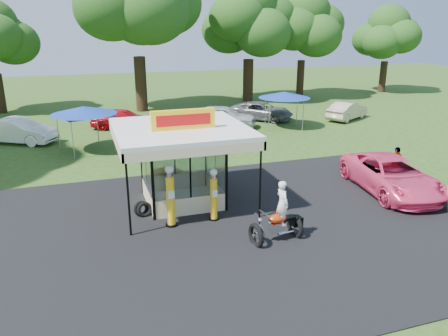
% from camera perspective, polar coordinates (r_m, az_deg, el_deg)
% --- Properties ---
extents(ground, '(120.00, 120.00, 0.00)m').
position_cam_1_polar(ground, '(15.54, 6.26, -10.33)').
color(ground, '#284916').
rests_on(ground, ground).
extents(asphalt_apron, '(20.00, 14.00, 0.04)m').
position_cam_1_polar(asphalt_apron, '(17.16, 3.50, -7.27)').
color(asphalt_apron, black).
rests_on(asphalt_apron, ground).
extents(gas_station_kiosk, '(5.40, 5.40, 4.18)m').
position_cam_1_polar(gas_station_kiosk, '(18.63, -5.54, 0.61)').
color(gas_station_kiosk, white).
rests_on(gas_station_kiosk, ground).
extents(gas_pump_left, '(0.47, 0.47, 2.50)m').
position_cam_1_polar(gas_pump_left, '(16.61, -7.00, -3.83)').
color(gas_pump_left, black).
rests_on(gas_pump_left, ground).
extents(gas_pump_right, '(0.40, 0.40, 2.16)m').
position_cam_1_polar(gas_pump_right, '(17.06, -1.35, -3.67)').
color(gas_pump_right, black).
rests_on(gas_pump_right, ground).
extents(motorcycle, '(2.02, 1.15, 2.33)m').
position_cam_1_polar(motorcycle, '(15.71, 7.31, -6.33)').
color(motorcycle, black).
rests_on(motorcycle, ground).
extents(spare_tires, '(0.81, 0.59, 0.66)m').
position_cam_1_polar(spare_tires, '(17.96, -10.55, -5.30)').
color(spare_tires, black).
rests_on(spare_tires, ground).
extents(kiosk_car, '(2.82, 1.13, 0.96)m').
position_cam_1_polar(kiosk_car, '(21.09, -6.78, -1.04)').
color(kiosk_car, yellow).
rests_on(kiosk_car, ground).
extents(pink_sedan, '(3.43, 6.15, 1.63)m').
position_cam_1_polar(pink_sedan, '(21.46, 21.02, -0.88)').
color(pink_sedan, '#FC447A').
rests_on(pink_sedan, ground).
extents(spectator_east_b, '(1.03, 0.68, 1.63)m').
position_cam_1_polar(spectator_east_b, '(23.49, 21.59, 0.65)').
color(spectator_east_b, gray).
rests_on(spectator_east_b, ground).
extents(bg_car_a, '(5.13, 3.95, 1.63)m').
position_cam_1_polar(bg_car_a, '(31.47, -25.27, 4.41)').
color(bg_car_a, white).
rests_on(bg_car_a, ground).
extents(bg_car_b, '(5.18, 3.40, 1.40)m').
position_cam_1_polar(bg_car_b, '(33.41, -12.98, 6.22)').
color(bg_car_b, red).
rests_on(bg_car_b, ground).
extents(bg_car_c, '(5.32, 3.81, 1.68)m').
position_cam_1_polar(bg_car_c, '(32.84, -0.16, 6.74)').
color(bg_car_c, silver).
rests_on(bg_car_c, ground).
extents(bg_car_d, '(5.40, 5.14, 1.42)m').
position_cam_1_polar(bg_car_d, '(35.81, 4.90, 7.43)').
color(bg_car_d, slate).
rests_on(bg_car_d, ground).
extents(bg_car_e, '(4.56, 3.51, 1.44)m').
position_cam_1_polar(bg_car_e, '(37.16, 15.79, 7.22)').
color(bg_car_e, '#C4B196').
rests_on(bg_car_e, ground).
extents(tent_west, '(3.92, 3.92, 2.74)m').
position_cam_1_polar(tent_west, '(27.68, -17.86, 7.15)').
color(tent_west, gray).
rests_on(tent_west, ground).
extents(tent_east, '(3.83, 3.83, 2.68)m').
position_cam_1_polar(tent_east, '(32.99, 7.89, 9.41)').
color(tent_east, gray).
rests_on(tent_east, ground).
extents(oak_far_c, '(11.39, 11.39, 13.43)m').
position_cam_1_polar(oak_far_c, '(39.61, -11.36, 19.55)').
color(oak_far_c, black).
rests_on(oak_far_c, ground).
extents(oak_far_d, '(9.60, 9.60, 11.43)m').
position_cam_1_polar(oak_far_d, '(44.37, 3.28, 18.09)').
color(oak_far_d, black).
rests_on(oak_far_d, ground).
extents(oak_far_e, '(8.95, 8.95, 10.65)m').
position_cam_1_polar(oak_far_e, '(47.33, 10.27, 17.26)').
color(oak_far_e, black).
rests_on(oak_far_e, ground).
extents(oak_far_f, '(7.73, 7.73, 9.31)m').
position_cam_1_polar(oak_far_f, '(53.65, 20.54, 15.64)').
color(oak_far_f, black).
rests_on(oak_far_f, ground).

